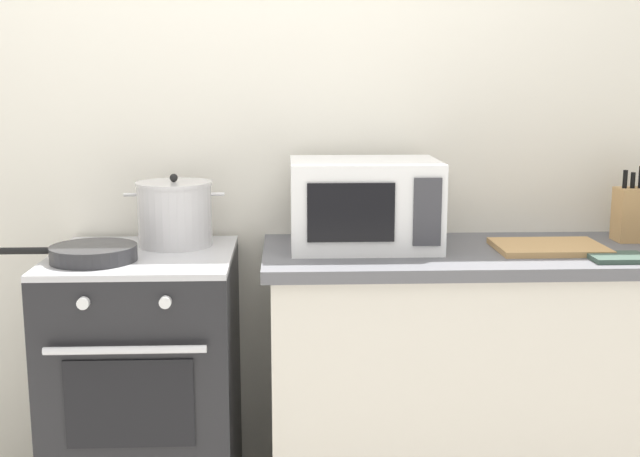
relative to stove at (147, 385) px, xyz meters
The scene contains 10 objects.
back_wall 1.09m from the stove, 29.72° to the left, with size 4.40×0.10×2.50m, color silver.
lower_cabinet_right 1.25m from the stove, ahead, with size 1.64×0.56×0.88m, color beige.
countertop_right 1.33m from the stove, ahead, with size 1.70×0.60×0.04m, color #59595E.
stove is the anchor object (origin of this frame).
stock_pot 0.59m from the stove, 54.72° to the left, with size 0.34×0.26×0.25m.
frying_pan 0.51m from the stove, 143.57° to the right, with size 0.47×0.27×0.05m.
microwave 0.97m from the stove, ahead, with size 0.50×0.37×0.30m.
cutting_board 1.44m from the stove, ahead, with size 0.36×0.26×0.02m, color tan.
knife_block 1.81m from the stove, ahead, with size 0.13×0.10×0.27m.
oven_mitt 1.61m from the stove, ahead, with size 0.18×0.14×0.02m, color #384C42.
Camera 1 is at (0.13, -2.03, 1.49)m, focal length 45.35 mm.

